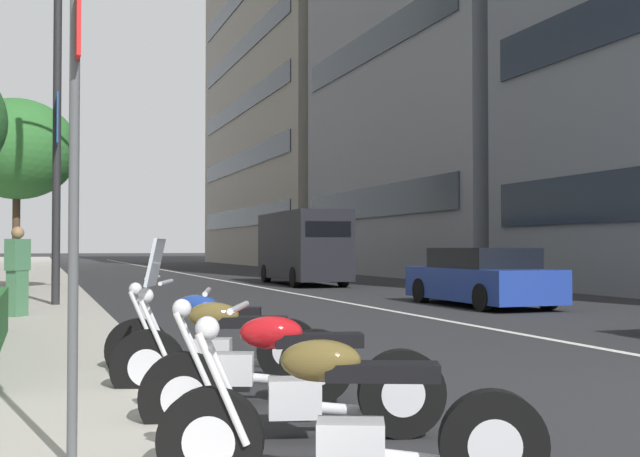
{
  "coord_description": "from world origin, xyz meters",
  "views": [
    {
      "loc": [
        -4.1,
        7.37,
        1.41
      ],
      "look_at": [
        12.6,
        1.41,
        1.84
      ],
      "focal_mm": 44.15,
      "sensor_mm": 36.0,
      "label": 1
    }
  ],
  "objects_px": {
    "parking_sign_by_curb": "(75,177)",
    "street_lamp_with_banners": "(72,69)",
    "motorcycle_by_sign_pole": "(211,342)",
    "pedestrian_on_plaza": "(17,271)",
    "delivery_van_ahead": "(302,246)",
    "car_mid_block_traffic": "(481,278)",
    "street_tree_mid_sidewalk": "(17,149)",
    "motorcycle_mid_row": "(346,424)",
    "motorcycle_far_end_row": "(228,354)",
    "motorcycle_second_in_row": "(291,382)"
  },
  "relations": [
    {
      "from": "parking_sign_by_curb",
      "to": "motorcycle_mid_row",
      "type": "bearing_deg",
      "value": -113.13
    },
    {
      "from": "motorcycle_far_end_row",
      "to": "parking_sign_by_curb",
      "type": "distance_m",
      "value": 2.94
    },
    {
      "from": "motorcycle_mid_row",
      "to": "motorcycle_far_end_row",
      "type": "relative_size",
      "value": 0.99
    },
    {
      "from": "motorcycle_second_in_row",
      "to": "street_lamp_with_banners",
      "type": "bearing_deg",
      "value": -70.97
    },
    {
      "from": "motorcycle_mid_row",
      "to": "motorcycle_far_end_row",
      "type": "xyz_separation_m",
      "value": [
        2.8,
        0.04,
        0.04
      ]
    },
    {
      "from": "parking_sign_by_curb",
      "to": "motorcycle_far_end_row",
      "type": "bearing_deg",
      "value": -33.02
    },
    {
      "from": "parking_sign_by_curb",
      "to": "street_tree_mid_sidewalk",
      "type": "xyz_separation_m",
      "value": [
        19.88,
        0.84,
        2.48
      ]
    },
    {
      "from": "parking_sign_by_curb",
      "to": "street_tree_mid_sidewalk",
      "type": "relative_size",
      "value": 0.5
    },
    {
      "from": "parking_sign_by_curb",
      "to": "motorcycle_by_sign_pole",
      "type": "bearing_deg",
      "value": -24.1
    },
    {
      "from": "parking_sign_by_curb",
      "to": "street_lamp_with_banners",
      "type": "height_order",
      "value": "street_lamp_with_banners"
    },
    {
      "from": "motorcycle_far_end_row",
      "to": "delivery_van_ahead",
      "type": "distance_m",
      "value": 22.88
    },
    {
      "from": "street_lamp_with_banners",
      "to": "pedestrian_on_plaza",
      "type": "height_order",
      "value": "street_lamp_with_banners"
    },
    {
      "from": "street_lamp_with_banners",
      "to": "pedestrian_on_plaza",
      "type": "xyz_separation_m",
      "value": [
        -2.92,
        1.04,
        -4.44
      ]
    },
    {
      "from": "pedestrian_on_plaza",
      "to": "motorcycle_mid_row",
      "type": "bearing_deg",
      "value": 141.24
    },
    {
      "from": "motorcycle_far_end_row",
      "to": "car_mid_block_traffic",
      "type": "height_order",
      "value": "motorcycle_far_end_row"
    },
    {
      "from": "motorcycle_far_end_row",
      "to": "parking_sign_by_curb",
      "type": "relative_size",
      "value": 0.75
    },
    {
      "from": "delivery_van_ahead",
      "to": "parking_sign_by_curb",
      "type": "distance_m",
      "value": 25.4
    },
    {
      "from": "delivery_van_ahead",
      "to": "street_tree_mid_sidewalk",
      "type": "distance_m",
      "value": 11.14
    },
    {
      "from": "delivery_van_ahead",
      "to": "street_tree_mid_sidewalk",
      "type": "xyz_separation_m",
      "value": [
        -3.77,
        10.1,
        2.83
      ]
    },
    {
      "from": "motorcycle_mid_row",
      "to": "street_tree_mid_sidewalk",
      "type": "height_order",
      "value": "street_tree_mid_sidewalk"
    },
    {
      "from": "delivery_van_ahead",
      "to": "street_lamp_with_banners",
      "type": "distance_m",
      "value": 13.95
    },
    {
      "from": "motorcycle_mid_row",
      "to": "parking_sign_by_curb",
      "type": "bearing_deg",
      "value": -0.62
    },
    {
      "from": "motorcycle_second_in_row",
      "to": "car_mid_block_traffic",
      "type": "relative_size",
      "value": 0.48
    },
    {
      "from": "delivery_van_ahead",
      "to": "street_lamp_with_banners",
      "type": "relative_size",
      "value": 0.69
    },
    {
      "from": "motorcycle_by_sign_pole",
      "to": "pedestrian_on_plaza",
      "type": "relative_size",
      "value": 1.31
    },
    {
      "from": "motorcycle_far_end_row",
      "to": "motorcycle_by_sign_pole",
      "type": "xyz_separation_m",
      "value": [
        1.19,
        -0.09,
        -0.02
      ]
    },
    {
      "from": "street_lamp_with_banners",
      "to": "motorcycle_far_end_row",
      "type": "bearing_deg",
      "value": -175.25
    },
    {
      "from": "street_lamp_with_banners",
      "to": "street_tree_mid_sidewalk",
      "type": "bearing_deg",
      "value": 11.68
    },
    {
      "from": "car_mid_block_traffic",
      "to": "motorcycle_mid_row",
      "type": "bearing_deg",
      "value": 146.16
    },
    {
      "from": "motorcycle_mid_row",
      "to": "delivery_van_ahead",
      "type": "relative_size",
      "value": 0.34
    },
    {
      "from": "motorcycle_mid_row",
      "to": "delivery_van_ahead",
      "type": "bearing_deg",
      "value": -85.32
    },
    {
      "from": "motorcycle_by_sign_pole",
      "to": "delivery_van_ahead",
      "type": "xyz_separation_m",
      "value": [
        20.28,
        -7.75,
        1.04
      ]
    },
    {
      "from": "motorcycle_far_end_row",
      "to": "motorcycle_by_sign_pole",
      "type": "distance_m",
      "value": 1.19
    },
    {
      "from": "car_mid_block_traffic",
      "to": "street_lamp_with_banners",
      "type": "distance_m",
      "value": 10.66
    },
    {
      "from": "street_tree_mid_sidewalk",
      "to": "parking_sign_by_curb",
      "type": "bearing_deg",
      "value": -177.59
    },
    {
      "from": "parking_sign_by_curb",
      "to": "street_lamp_with_banners",
      "type": "relative_size",
      "value": 0.31
    },
    {
      "from": "delivery_van_ahead",
      "to": "street_tree_mid_sidewalk",
      "type": "relative_size",
      "value": 1.1
    },
    {
      "from": "motorcycle_second_in_row",
      "to": "pedestrian_on_plaza",
      "type": "relative_size",
      "value": 1.34
    },
    {
      "from": "delivery_van_ahead",
      "to": "motorcycle_by_sign_pole",
      "type": "bearing_deg",
      "value": 160.68
    },
    {
      "from": "motorcycle_mid_row",
      "to": "motorcycle_by_sign_pole",
      "type": "xyz_separation_m",
      "value": [
        3.99,
        -0.05,
        0.02
      ]
    },
    {
      "from": "motorcycle_second_in_row",
      "to": "street_tree_mid_sidewalk",
      "type": "xyz_separation_m",
      "value": [
        19.16,
        2.39,
        3.87
      ]
    },
    {
      "from": "motorcycle_by_sign_pole",
      "to": "street_lamp_with_banners",
      "type": "xyz_separation_m",
      "value": [
        10.19,
        1.03,
        4.99
      ]
    },
    {
      "from": "delivery_van_ahead",
      "to": "car_mid_block_traffic",
      "type": "bearing_deg",
      "value": -175.53
    },
    {
      "from": "street_tree_mid_sidewalk",
      "to": "delivery_van_ahead",
      "type": "bearing_deg",
      "value": -69.54
    },
    {
      "from": "delivery_van_ahead",
      "to": "street_lamp_with_banners",
      "type": "height_order",
      "value": "street_lamp_with_banners"
    },
    {
      "from": "motorcycle_far_end_row",
      "to": "motorcycle_by_sign_pole",
      "type": "height_order",
      "value": "motorcycle_far_end_row"
    },
    {
      "from": "parking_sign_by_curb",
      "to": "pedestrian_on_plaza",
      "type": "xyz_separation_m",
      "value": [
        10.63,
        0.57,
        -0.84
      ]
    },
    {
      "from": "motorcycle_second_in_row",
      "to": "parking_sign_by_curb",
      "type": "bearing_deg",
      "value": 39.03
    },
    {
      "from": "motorcycle_second_in_row",
      "to": "motorcycle_mid_row",
      "type": "bearing_deg",
      "value": 100.01
    },
    {
      "from": "car_mid_block_traffic",
      "to": "street_tree_mid_sidewalk",
      "type": "relative_size",
      "value": 0.81
    }
  ]
}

